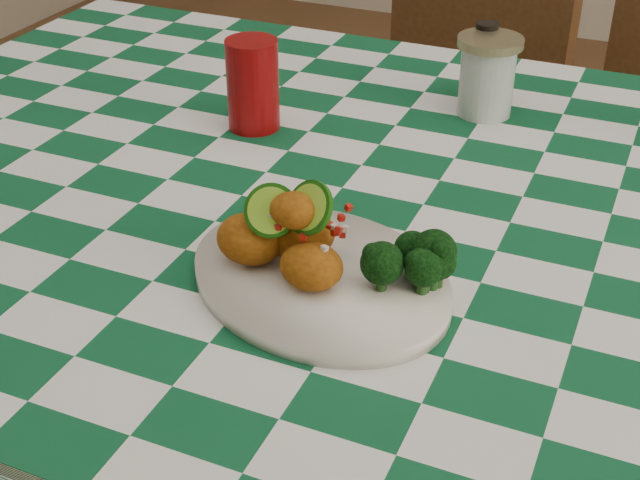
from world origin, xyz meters
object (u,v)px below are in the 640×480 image
at_px(plate, 320,279).
at_px(red_tumbler, 253,85).
at_px(wooden_chair_left, 421,167).
at_px(ketchup_bottle, 484,64).
at_px(fried_chicken_pile, 298,230).
at_px(dining_table, 406,448).
at_px(mason_jar, 487,76).

relative_size(plate, red_tumbler, 2.35).
height_order(plate, wooden_chair_left, wooden_chair_left).
bearing_deg(ketchup_bottle, fried_chicken_pile, -95.74).
relative_size(dining_table, plate, 5.76).
relative_size(red_tumbler, mason_jar, 1.11).
xyz_separation_m(ketchup_bottle, mason_jar, (0.01, -0.04, -0.00)).
distance_m(red_tumbler, wooden_chair_left, 0.72).
xyz_separation_m(fried_chicken_pile, ketchup_bottle, (0.05, 0.52, -0.00)).
bearing_deg(red_tumbler, mason_jar, 31.35).
bearing_deg(fried_chicken_pile, dining_table, 71.01).
xyz_separation_m(ketchup_bottle, wooden_chair_left, (-0.20, 0.40, -0.39)).
bearing_deg(plate, fried_chicken_pile, 180.00).
xyz_separation_m(red_tumbler, wooden_chair_left, (0.07, 0.60, -0.40)).
distance_m(ketchup_bottle, mason_jar, 0.04).
bearing_deg(fried_chicken_pile, plate, -0.00).
relative_size(dining_table, mason_jar, 14.96).
distance_m(plate, red_tumbler, 0.40).
height_order(plate, fried_chicken_pile, fried_chicken_pile).
xyz_separation_m(fried_chicken_pile, mason_jar, (0.07, 0.48, -0.00)).
height_order(dining_table, ketchup_bottle, ketchup_bottle).
relative_size(fried_chicken_pile, red_tumbler, 1.07).
bearing_deg(plate, ketchup_bottle, 86.89).
distance_m(dining_table, ketchup_bottle, 0.55).
relative_size(dining_table, ketchup_bottle, 14.06).
xyz_separation_m(fried_chicken_pile, wooden_chair_left, (-0.14, 0.92, -0.39)).
distance_m(red_tumbler, mason_jar, 0.32).
distance_m(fried_chicken_pile, red_tumbler, 0.38).
bearing_deg(wooden_chair_left, mason_jar, -48.13).
xyz_separation_m(dining_table, red_tumbler, (-0.28, 0.11, 0.45)).
bearing_deg(wooden_chair_left, dining_table, -57.56).
height_order(dining_table, mason_jar, mason_jar).
relative_size(plate, mason_jar, 2.60).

